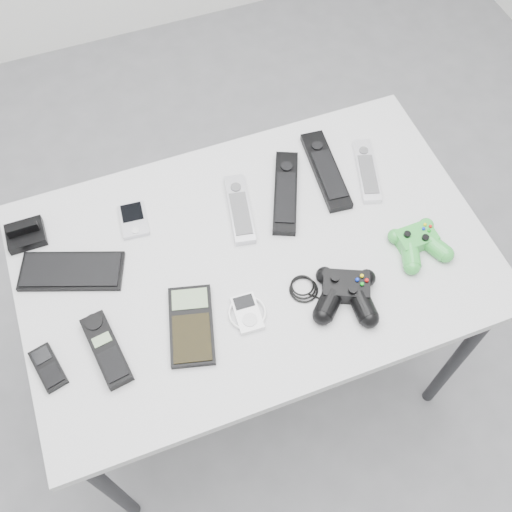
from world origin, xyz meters
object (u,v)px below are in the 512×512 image
object	(u,v)px
mobile_phone	(48,367)
remote_silver_b	(367,170)
calculator	(191,325)
pda	(134,220)
pda_keyboard	(72,271)
controller_green	(419,242)
remote_black_b	(326,170)
cordless_handset	(106,349)
controller_black	(346,292)
remote_black_a	(286,192)
remote_silver_a	(240,209)
desk	(254,268)
mp3_player	(247,313)

from	to	relation	value
mobile_phone	remote_silver_b	bearing A→B (deg)	2.27
calculator	pda	bearing A→B (deg)	113.15
pda_keyboard	remote_silver_b	size ratio (longest dim) A/B	1.20
controller_green	calculator	bearing A→B (deg)	179.89
pda	remote_black_b	world-z (taller)	remote_black_b
calculator	controller_green	xyz separation A→B (m)	(0.56, 0.01, 0.01)
mobile_phone	cordless_handset	bearing A→B (deg)	-15.74
remote_black_b	calculator	size ratio (longest dim) A/B	1.33
pda_keyboard	controller_black	size ratio (longest dim) A/B	0.95
remote_black_b	cordless_handset	bearing A→B (deg)	-150.49
cordless_handset	remote_silver_b	bearing A→B (deg)	10.01
remote_black_b	pda_keyboard	bearing A→B (deg)	-169.07
pda_keyboard	cordless_handset	bearing A→B (deg)	-61.85
pda_keyboard	remote_black_a	world-z (taller)	remote_black_a
remote_black_a	cordless_handset	distance (m)	0.57
controller_black	remote_black_a	bearing A→B (deg)	117.92
pda	cordless_handset	world-z (taller)	cordless_handset
remote_silver_a	remote_black_b	distance (m)	0.25
desk	calculator	size ratio (longest dim) A/B	5.85
mp3_player	controller_green	world-z (taller)	controller_green
calculator	mobile_phone	bearing A→B (deg)	-168.00
desk	remote_black_b	size ratio (longest dim) A/B	4.41
calculator	remote_black_a	bearing A→B (deg)	53.07
desk	pda	bearing A→B (deg)	141.71
desk	remote_silver_b	bearing A→B (deg)	19.92
mp3_player	cordless_handset	bearing A→B (deg)	179.28
pda	mobile_phone	world-z (taller)	mobile_phone
mobile_phone	controller_black	world-z (taller)	controller_black
remote_silver_b	remote_silver_a	bearing A→B (deg)	-163.11
pda_keyboard	mobile_phone	xyz separation A→B (m)	(-0.09, -0.21, 0.00)
pda_keyboard	calculator	xyz separation A→B (m)	(0.22, -0.23, 0.00)
calculator	controller_black	bearing A→B (deg)	6.03
cordless_handset	calculator	size ratio (longest dim) A/B	0.92
desk	pda_keyboard	size ratio (longest dim) A/B	4.65
remote_black_a	cordless_handset	xyz separation A→B (m)	(-0.51, -0.25, 0.00)
remote_black_a	remote_black_b	bearing A→B (deg)	37.03
desk	mp3_player	size ratio (longest dim) A/B	12.06
desk	controller_black	world-z (taller)	controller_black
mobile_phone	remote_black_b	bearing A→B (deg)	6.63
pda	remote_black_a	distance (m)	0.38
mobile_phone	controller_green	xyz separation A→B (m)	(0.87, -0.00, 0.01)
remote_silver_a	controller_black	world-z (taller)	controller_black
mobile_phone	mp3_player	bearing A→B (deg)	-17.01
remote_black_b	cordless_handset	distance (m)	0.69
calculator	mp3_player	xyz separation A→B (m)	(0.12, -0.01, -0.00)
remote_silver_a	pda	bearing A→B (deg)	177.23
remote_black_a	remote_black_b	xyz separation A→B (m)	(0.12, 0.03, -0.00)
mobile_phone	controller_black	size ratio (longest dim) A/B	0.42
remote_black_b	controller_black	distance (m)	0.35
cordless_handset	controller_green	distance (m)	0.74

